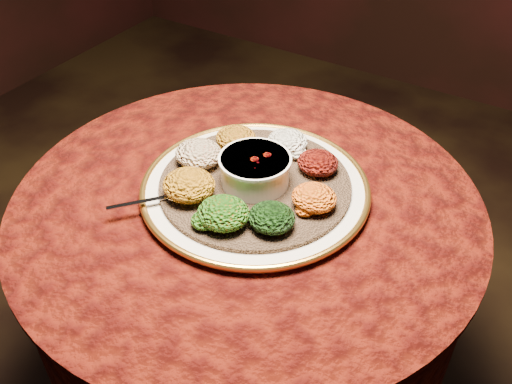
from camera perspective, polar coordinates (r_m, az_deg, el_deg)
The scene contains 13 objects.
table at distance 1.28m, azimuth -0.88°, elevation -6.74°, with size 0.96×0.96×0.73m.
platter at distance 1.17m, azimuth -0.09°, elevation 0.39°, with size 0.50×0.50×0.02m.
injera at distance 1.16m, azimuth -0.09°, elevation 0.81°, with size 0.39×0.39×0.01m, color brown.
stew_bowl at distance 1.13m, azimuth -0.10°, elevation 2.39°, with size 0.15×0.15×0.06m.
spoon at distance 1.12m, azimuth -8.70°, elevation -0.43°, with size 0.11×0.12×0.01m.
portion_ayib at distance 1.24m, azimuth 3.17°, elevation 5.08°, with size 0.09×0.08×0.04m, color white.
portion_kitfo at distance 1.18m, azimuth 6.20°, elevation 2.95°, with size 0.09×0.08×0.04m, color black.
portion_tikil at distance 1.09m, azimuth 5.83°, elevation -0.57°, with size 0.09×0.08×0.04m, color #B6840F.
portion_gomen at distance 1.04m, azimuth 1.57°, elevation -2.57°, with size 0.09×0.08×0.04m, color black.
portion_mixveg at distance 1.05m, azimuth -3.27°, elevation -2.12°, with size 0.10×0.09×0.05m, color #8E3D09.
portion_kik at distance 1.11m, azimuth -6.72°, elevation 0.70°, with size 0.11×0.10×0.05m, color #B16C0F.
portion_timatim at distance 1.20m, azimuth -5.75°, elevation 3.84°, with size 0.10×0.10×0.05m, color maroon.
portion_shiro at distance 1.25m, azimuth -2.02°, elevation 5.43°, with size 0.09×0.08×0.04m, color #9D5912.
Camera 1 is at (0.48, -0.75, 1.48)m, focal length 40.00 mm.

